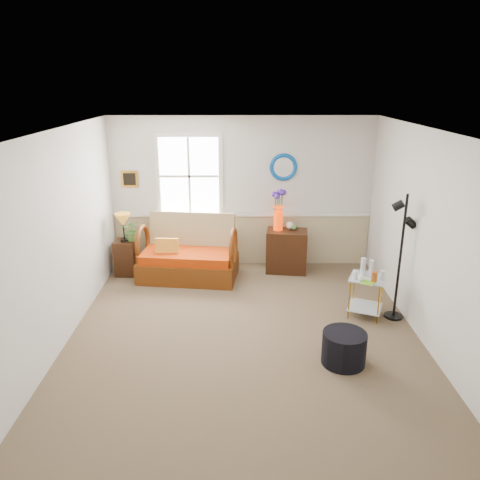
{
  "coord_description": "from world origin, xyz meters",
  "views": [
    {
      "loc": [
        -0.09,
        -5.41,
        3.13
      ],
      "look_at": [
        -0.05,
        0.34,
        1.17
      ],
      "focal_mm": 35.0,
      "sensor_mm": 36.0,
      "label": 1
    }
  ],
  "objects_px": {
    "lamp_stand": "(126,258)",
    "ottoman": "(344,348)",
    "side_table": "(366,296)",
    "loveseat": "(188,248)",
    "floor_lamp": "(400,258)",
    "cabinet": "(287,251)"
  },
  "relations": [
    {
      "from": "lamp_stand",
      "to": "side_table",
      "type": "xyz_separation_m",
      "value": [
        3.67,
        -1.52,
        -0.01
      ]
    },
    {
      "from": "loveseat",
      "to": "lamp_stand",
      "type": "relative_size",
      "value": 2.63
    },
    {
      "from": "loveseat",
      "to": "cabinet",
      "type": "relative_size",
      "value": 2.16
    },
    {
      "from": "loveseat",
      "to": "cabinet",
      "type": "distance_m",
      "value": 1.69
    },
    {
      "from": "cabinet",
      "to": "ottoman",
      "type": "bearing_deg",
      "value": -74.52
    },
    {
      "from": "loveseat",
      "to": "lamp_stand",
      "type": "bearing_deg",
      "value": 178.93
    },
    {
      "from": "floor_lamp",
      "to": "ottoman",
      "type": "height_order",
      "value": "floor_lamp"
    },
    {
      "from": "lamp_stand",
      "to": "ottoman",
      "type": "xyz_separation_m",
      "value": [
        3.12,
        -2.69,
        -0.1
      ]
    },
    {
      "from": "cabinet",
      "to": "floor_lamp",
      "type": "distance_m",
      "value": 2.22
    },
    {
      "from": "lamp_stand",
      "to": "side_table",
      "type": "relative_size",
      "value": 1.04
    },
    {
      "from": "cabinet",
      "to": "side_table",
      "type": "xyz_separation_m",
      "value": [
        0.94,
        -1.64,
        -0.08
      ]
    },
    {
      "from": "ottoman",
      "to": "lamp_stand",
      "type": "bearing_deg",
      "value": 139.27
    },
    {
      "from": "floor_lamp",
      "to": "ottoman",
      "type": "bearing_deg",
      "value": -111.49
    },
    {
      "from": "lamp_stand",
      "to": "ottoman",
      "type": "relative_size",
      "value": 1.18
    },
    {
      "from": "floor_lamp",
      "to": "lamp_stand",
      "type": "bearing_deg",
      "value": 177.82
    },
    {
      "from": "loveseat",
      "to": "side_table",
      "type": "distance_m",
      "value": 2.95
    },
    {
      "from": "lamp_stand",
      "to": "loveseat",
      "type": "bearing_deg",
      "value": -8.16
    },
    {
      "from": "lamp_stand",
      "to": "ottoman",
      "type": "height_order",
      "value": "lamp_stand"
    },
    {
      "from": "side_table",
      "to": "loveseat",
      "type": "bearing_deg",
      "value": 152.38
    },
    {
      "from": "loveseat",
      "to": "ottoman",
      "type": "height_order",
      "value": "loveseat"
    },
    {
      "from": "loveseat",
      "to": "lamp_stand",
      "type": "height_order",
      "value": "loveseat"
    },
    {
      "from": "loveseat",
      "to": "lamp_stand",
      "type": "distance_m",
      "value": 1.1
    }
  ]
}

